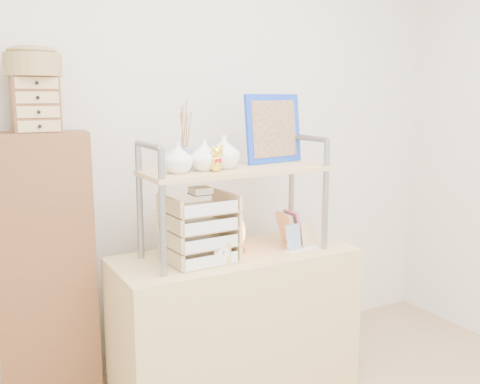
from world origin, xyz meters
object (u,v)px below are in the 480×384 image
(desk, at_px, (236,325))
(letter_tray, at_px, (201,232))
(salt_lamp, at_px, (234,232))
(cabinet, at_px, (46,273))

(desk, xyz_separation_m, letter_tray, (-0.20, -0.04, 0.52))
(letter_tray, height_order, salt_lamp, letter_tray)
(salt_lamp, bearing_deg, cabinet, 157.39)
(desk, relative_size, letter_tray, 3.40)
(letter_tray, distance_m, salt_lamp, 0.22)
(desk, bearing_deg, salt_lamp, 87.84)
(letter_tray, bearing_deg, salt_lamp, 16.30)
(desk, distance_m, letter_tray, 0.56)
(letter_tray, xyz_separation_m, salt_lamp, (0.21, 0.06, -0.04))
(desk, height_order, letter_tray, letter_tray)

